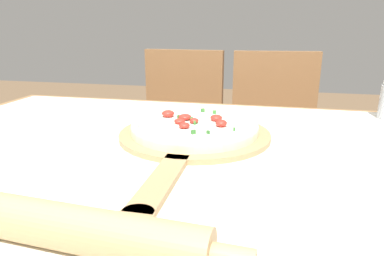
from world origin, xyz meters
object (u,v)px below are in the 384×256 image
pizza_peel (192,137)px  chair_left (178,133)px  pizza (195,126)px  chair_right (274,139)px  rolling_pin (52,224)px

pizza_peel → chair_left: size_ratio=0.64×
pizza → chair_left: (-0.23, 0.74, -0.26)m
pizza_peel → chair_right: (0.21, 0.76, -0.24)m
rolling_pin → chair_right: 1.25m
rolling_pin → chair_right: chair_right is taller
pizza_peel → pizza: bearing=90.6°
pizza_peel → chair_right: size_ratio=0.64×
chair_left → chair_right: bearing=3.7°
rolling_pin → chair_right: bearing=76.5°
pizza_peel → pizza: (-0.00, 0.03, 0.02)m
rolling_pin → chair_right: (0.28, 1.18, -0.26)m
rolling_pin → chair_left: bearing=97.5°
pizza → rolling_pin: bearing=-99.9°
chair_left → chair_right: 0.44m
pizza → rolling_pin: 0.45m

